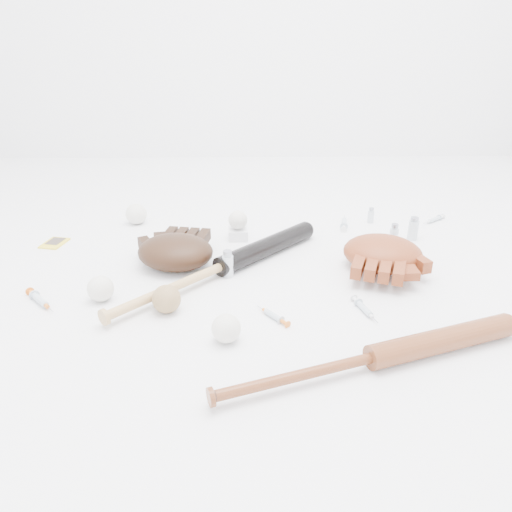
{
  "coord_description": "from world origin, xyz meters",
  "views": [
    {
      "loc": [
        -0.03,
        -1.35,
        0.7
      ],
      "look_at": [
        -0.0,
        0.02,
        0.06
      ],
      "focal_mm": 35.0,
      "sensor_mm": 36.0,
      "label": 1
    }
  ],
  "objects_px": {
    "bat_dark": "(222,266)",
    "bat_wood": "(373,357)",
    "pedestal": "(238,234)",
    "glove_dark": "(175,251)"
  },
  "relations": [
    {
      "from": "bat_dark",
      "to": "bat_wood",
      "type": "bearing_deg",
      "value": -97.32
    },
    {
      "from": "pedestal",
      "to": "bat_dark",
      "type": "bearing_deg",
      "value": -99.13
    },
    {
      "from": "glove_dark",
      "to": "bat_wood",
      "type": "bearing_deg",
      "value": -36.26
    },
    {
      "from": "bat_dark",
      "to": "pedestal",
      "type": "relative_size",
      "value": 12.54
    },
    {
      "from": "bat_dark",
      "to": "bat_wood",
      "type": "relative_size",
      "value": 1.08
    },
    {
      "from": "bat_dark",
      "to": "pedestal",
      "type": "bearing_deg",
      "value": 35.82
    },
    {
      "from": "pedestal",
      "to": "bat_wood",
      "type": "bearing_deg",
      "value": -67.54
    },
    {
      "from": "bat_dark",
      "to": "pedestal",
      "type": "height_order",
      "value": "bat_dark"
    },
    {
      "from": "bat_wood",
      "to": "pedestal",
      "type": "bearing_deg",
      "value": 93.16
    },
    {
      "from": "bat_wood",
      "to": "pedestal",
      "type": "distance_m",
      "value": 0.81
    }
  ]
}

